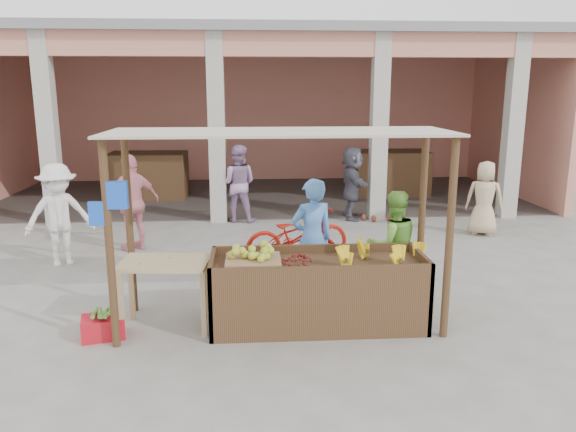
{
  "coord_description": "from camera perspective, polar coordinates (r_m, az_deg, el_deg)",
  "views": [
    {
      "loc": [
        -0.3,
        -6.47,
        2.87
      ],
      "look_at": [
        0.22,
        1.2,
        1.11
      ],
      "focal_mm": 35.0,
      "sensor_mm": 36.0,
      "label": 1
    }
  ],
  "objects": [
    {
      "name": "red_crate",
      "position": [
        7.06,
        -18.24,
        -10.65
      ],
      "size": [
        0.56,
        0.46,
        0.25
      ],
      "primitive_type": "cube",
      "rotation": [
        0.0,
        0.0,
        0.23
      ],
      "color": "red",
      "rests_on": "ground"
    },
    {
      "name": "produce_sacks",
      "position": [
        12.5,
        8.99,
        0.86
      ],
      "size": [
        0.98,
        0.73,
        0.59
      ],
      "color": "maroon",
      "rests_on": "ground"
    },
    {
      "name": "side_table",
      "position": [
        6.93,
        -12.4,
        -5.61
      ],
      "size": [
        1.11,
        0.79,
        0.85
      ],
      "rotation": [
        0.0,
        0.0,
        -0.09
      ],
      "color": "tan",
      "rests_on": "ground"
    },
    {
      "name": "vendor_blue",
      "position": [
        7.7,
        2.45,
        -1.95
      ],
      "size": [
        0.79,
        0.67,
        1.8
      ],
      "primitive_type": "imported",
      "rotation": [
        0.0,
        0.0,
        3.44
      ],
      "color": "#5291E6",
      "rests_on": "ground"
    },
    {
      "name": "vendor_green",
      "position": [
        7.81,
        10.64,
        -2.68
      ],
      "size": [
        0.82,
        0.54,
        1.61
      ],
      "primitive_type": "imported",
      "rotation": [
        0.0,
        0.0,
        3.26
      ],
      "color": "#79C244",
      "rests_on": "ground"
    },
    {
      "name": "banana_heap",
      "position": [
        6.89,
        9.39,
        -3.93
      ],
      "size": [
        1.1,
        0.6,
        0.2
      ],
      "primitive_type": null,
      "color": "yellow",
      "rests_on": "fruit_stall"
    },
    {
      "name": "motorcycle",
      "position": [
        9.31,
        0.93,
        -1.88
      ],
      "size": [
        1.21,
        2.01,
        0.99
      ],
      "primitive_type": "imported",
      "rotation": [
        0.0,
        0.0,
        1.88
      ],
      "color": "#971209",
      "rests_on": "ground"
    },
    {
      "name": "stall_awning",
      "position": [
        6.59,
        -1.36,
        5.09
      ],
      "size": [
        4.09,
        1.35,
        2.39
      ],
      "color": "#533621",
      "rests_on": "ground"
    },
    {
      "name": "ground",
      "position": [
        7.08,
        -1.13,
        -11.03
      ],
      "size": [
        60.0,
        60.0,
        0.0
      ],
      "primitive_type": "plane",
      "color": "slate",
      "rests_on": "ground"
    },
    {
      "name": "berry_heap",
      "position": [
        6.75,
        1.13,
        -4.31
      ],
      "size": [
        0.47,
        0.39,
        0.15
      ],
      "primitive_type": "ellipsoid",
      "color": "maroon",
      "rests_on": "fruit_stall"
    },
    {
      "name": "melon_tray",
      "position": [
        6.8,
        -3.57,
        -4.12
      ],
      "size": [
        0.67,
        0.58,
        0.18
      ],
      "color": "#9A734F",
      "rests_on": "fruit_stall"
    },
    {
      "name": "shopper_a",
      "position": [
        9.88,
        -22.25,
        0.48
      ],
      "size": [
        1.31,
        1.03,
        1.82
      ],
      "primitive_type": "imported",
      "rotation": [
        0.0,
        0.0,
        0.44
      ],
      "color": "silver",
      "rests_on": "ground"
    },
    {
      "name": "papaya_pile",
      "position": [
        6.86,
        -12.5,
        -3.65
      ],
      "size": [
        0.75,
        0.43,
        0.21
      ],
      "primitive_type": null,
      "color": "#588D2E",
      "rests_on": "side_table"
    },
    {
      "name": "shopper_c",
      "position": [
        11.74,
        19.36,
        2.1
      ],
      "size": [
        0.94,
        0.81,
        1.64
      ],
      "primitive_type": "imported",
      "rotation": [
        0.0,
        0.0,
        2.68
      ],
      "color": "tan",
      "rests_on": "ground"
    },
    {
      "name": "shopper_b",
      "position": [
        10.37,
        -15.51,
        1.61
      ],
      "size": [
        1.21,
        1.14,
        1.85
      ],
      "primitive_type": "imported",
      "rotation": [
        0.0,
        0.0,
        3.82
      ],
      "color": "pink",
      "rests_on": "ground"
    },
    {
      "name": "shopper_d",
      "position": [
        12.51,
        6.55,
        3.55
      ],
      "size": [
        0.72,
        1.61,
        1.71
      ],
      "primitive_type": "imported",
      "rotation": [
        0.0,
        0.0,
        1.53
      ],
      "color": "#4F4E5A",
      "rests_on": "ground"
    },
    {
      "name": "shopper_f",
      "position": [
        12.24,
        -5.13,
        3.68
      ],
      "size": [
        0.97,
        0.66,
        1.84
      ],
      "primitive_type": "imported",
      "rotation": [
        0.0,
        0.0,
        2.97
      ],
      "color": "#A47FAB",
      "rests_on": "ground"
    },
    {
      "name": "fruit_stall",
      "position": [
        6.97,
        3.0,
        -7.9
      ],
      "size": [
        2.6,
        0.95,
        0.8
      ],
      "primitive_type": "cube",
      "color": "#533621",
      "rests_on": "ground"
    },
    {
      "name": "market_building",
      "position": [
        15.4,
        -2.62,
        12.25
      ],
      "size": [
        14.4,
        6.4,
        4.2
      ],
      "color": "tan",
      "rests_on": "ground"
    },
    {
      "name": "plantain_bundle",
      "position": [
        7.0,
        -18.34,
        -9.4
      ],
      "size": [
        0.39,
        0.27,
        0.08
      ],
      "primitive_type": null,
      "color": "#4E8731",
      "rests_on": "red_crate"
    }
  ]
}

